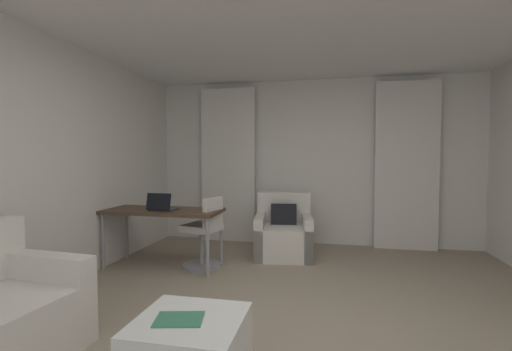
# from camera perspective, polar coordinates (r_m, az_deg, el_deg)

# --- Properties ---
(ground_plane) EXTENTS (12.00, 12.00, 0.00)m
(ground_plane) POSITION_cam_1_polar(r_m,az_deg,el_deg) (2.94, 6.54, -24.66)
(ground_plane) COLOR gray
(wall_window) EXTENTS (5.12, 0.06, 2.60)m
(wall_window) POSITION_cam_1_polar(r_m,az_deg,el_deg) (5.64, 9.33, 2.16)
(wall_window) COLOR silver
(wall_window) RESTS_ON ground
(wall_left) EXTENTS (0.06, 6.12, 2.60)m
(wall_left) POSITION_cam_1_polar(r_m,az_deg,el_deg) (3.79, -35.03, 1.45)
(wall_left) COLOR silver
(wall_left) RESTS_ON ground
(curtain_left_panel) EXTENTS (0.90, 0.06, 2.50)m
(curtain_left_panel) POSITION_cam_1_polar(r_m,az_deg,el_deg) (5.73, -4.60, 1.70)
(curtain_left_panel) COLOR silver
(curtain_left_panel) RESTS_ON ground
(curtain_right_panel) EXTENTS (0.90, 0.06, 2.50)m
(curtain_right_panel) POSITION_cam_1_polar(r_m,az_deg,el_deg) (5.62, 23.42, 1.46)
(curtain_right_panel) COLOR silver
(curtain_right_panel) RESTS_ON ground
(armchair) EXTENTS (0.86, 0.88, 0.86)m
(armchair) POSITION_cam_1_polar(r_m,az_deg,el_deg) (4.95, 4.54, -9.68)
(armchair) COLOR silver
(armchair) RESTS_ON ground
(desk) EXTENTS (1.44, 0.62, 0.72)m
(desk) POSITION_cam_1_polar(r_m,az_deg,el_deg) (4.52, -14.92, -6.13)
(desk) COLOR #4C3828
(desk) RESTS_ON ground
(desk_chair) EXTENTS (0.49, 0.49, 0.88)m
(desk_chair) POSITION_cam_1_polar(r_m,az_deg,el_deg) (4.43, -8.44, -9.80)
(desk_chair) COLOR gray
(desk_chair) RESTS_ON ground
(laptop) EXTENTS (0.34, 0.27, 0.22)m
(laptop) POSITION_cam_1_polar(r_m,az_deg,el_deg) (4.43, -15.15, -4.95)
(laptop) COLOR #2D2D33
(laptop) RESTS_ON desk
(coffee_table) EXTENTS (0.64, 0.61, 0.40)m
(coffee_table) POSITION_cam_1_polar(r_m,az_deg,el_deg) (2.38, -10.78, -26.29)
(coffee_table) COLOR white
(coffee_table) RESTS_ON ground
(magazine_open) EXTENTS (0.32, 0.26, 0.01)m
(magazine_open) POSITION_cam_1_polar(r_m,az_deg,el_deg) (2.28, -12.46, -21.98)
(magazine_open) COLOR #387F5B
(magazine_open) RESTS_ON coffee_table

